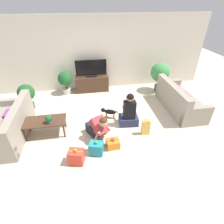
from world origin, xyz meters
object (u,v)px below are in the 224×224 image
sofa_left (10,126)px  gift_bag_a (146,127)px  potted_plant_back_left (65,80)px  potted_plant_corner_right (160,73)px  tv (91,69)px  tabletop_plant (49,119)px  sofa_right (179,100)px  gift_box_b (96,148)px  dog (109,112)px  tv_console (92,84)px  person_sitting (129,113)px  person_kneeling (98,127)px  gift_box_a (113,143)px  gift_box_c (76,157)px  coffee_table (44,122)px  potted_plant_corner_left (26,94)px

sofa_left → gift_bag_a: (3.42, -0.51, -0.08)m
potted_plant_back_left → potted_plant_corner_right: size_ratio=0.77×
tv → tabletop_plant: bearing=-116.4°
sofa_right → tabletop_plant: (-3.84, -0.71, 0.25)m
gift_box_b → dog: bearing=70.4°
sofa_right → tv: size_ratio=1.76×
tv_console → dog: 1.93m
potted_plant_corner_right → person_sitting: bearing=-130.8°
sofa_right → dog: sofa_right is taller
sofa_left → sofa_right: bearing=96.2°
person_kneeling → gift_bag_a: size_ratio=1.77×
potted_plant_back_left → gift_box_a: bearing=-68.4°
person_sitting → gift_box_c: bearing=43.2°
dog → gift_box_a: (-0.08, -1.24, -0.10)m
tv → tabletop_plant: 2.77m
tv → tabletop_plant: (-1.23, -2.47, -0.30)m
sofa_left → sofa_right: size_ratio=1.00×
coffee_table → dog: bearing=15.2°
sofa_right → tv: 3.20m
potted_plant_corner_left → person_kneeling: 2.71m
tv_console → person_kneeling: 2.73m
sofa_left → gift_box_b: size_ratio=5.26×
tv_console → potted_plant_corner_left: size_ratio=1.47×
gift_box_a → tabletop_plant: bearing=156.0°
potted_plant_corner_left → dog: potted_plant_corner_left is taller
person_kneeling → dog: bearing=37.4°
gift_box_b → tv_console: bearing=87.4°
potted_plant_back_left → person_kneeling: 2.83m
person_kneeling → gift_box_c: 0.94m
dog → gift_box_a: dog is taller
sofa_left → potted_plant_corner_left: sofa_left is taller
gift_bag_a → tabletop_plant: tabletop_plant is taller
potted_plant_back_left → person_sitting: person_sitting is taller
sofa_left → tv: bearing=135.6°
gift_box_c → coffee_table: bearing=125.2°
tv → potted_plant_corner_right: size_ratio=1.03×
sofa_right → potted_plant_back_left: (-3.57, 1.71, 0.21)m
person_kneeling → person_sitting: 0.99m
tv_console → gift_bag_a: bearing=-67.0°
potted_plant_corner_left → person_kneeling: (2.05, -1.77, -0.17)m
sofa_left → tabletop_plant: sofa_left is taller
coffee_table → person_sitting: (2.23, 0.06, -0.01)m
potted_plant_corner_right → sofa_right: bearing=-83.7°
sofa_right → gift_box_b: sofa_right is taller
coffee_table → tv: 2.77m
sofa_right → person_kneeling: sofa_right is taller
sofa_left → person_sitting: person_sitting is taller
coffee_table → dog: (1.72, 0.47, -0.17)m
coffee_table → tv_console: bearing=59.8°
tv → dog: tv is taller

